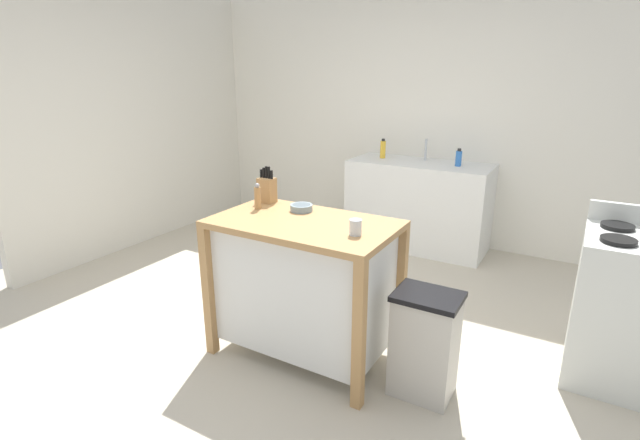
{
  "coord_description": "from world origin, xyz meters",
  "views": [
    {
      "loc": [
        1.62,
        -2.42,
        1.79
      ],
      "look_at": [
        0.17,
        0.07,
        0.87
      ],
      "focal_mm": 26.37,
      "sensor_mm": 36.0,
      "label": 1
    }
  ],
  "objects_px": {
    "bowl_ceramic_wide": "(301,207)",
    "bottle_dish_soap": "(383,149)",
    "trash_bin": "(424,344)",
    "kitchen_island": "(304,282)",
    "drinking_cup": "(356,227)",
    "stove": "(631,310)",
    "pepper_grinder": "(258,197)",
    "bottle_hand_soap": "(459,158)",
    "knife_block": "(267,189)",
    "sink_faucet": "(426,150)"
  },
  "relations": [
    {
      "from": "drinking_cup",
      "to": "pepper_grinder",
      "type": "relative_size",
      "value": 0.52
    },
    {
      "from": "drinking_cup",
      "to": "bottle_hand_soap",
      "type": "bearing_deg",
      "value": 90.91
    },
    {
      "from": "drinking_cup",
      "to": "stove",
      "type": "relative_size",
      "value": 0.09
    },
    {
      "from": "knife_block",
      "to": "trash_bin",
      "type": "relative_size",
      "value": 0.4
    },
    {
      "from": "bowl_ceramic_wide",
      "to": "trash_bin",
      "type": "xyz_separation_m",
      "value": [
        0.93,
        -0.18,
        -0.62
      ]
    },
    {
      "from": "knife_block",
      "to": "bottle_dish_soap",
      "type": "relative_size",
      "value": 1.24
    },
    {
      "from": "bottle_dish_soap",
      "to": "stove",
      "type": "distance_m",
      "value": 2.8
    },
    {
      "from": "sink_faucet",
      "to": "trash_bin",
      "type": "bearing_deg",
      "value": -71.05
    },
    {
      "from": "knife_block",
      "to": "pepper_grinder",
      "type": "relative_size",
      "value": 1.45
    },
    {
      "from": "knife_block",
      "to": "sink_faucet",
      "type": "bearing_deg",
      "value": 79.22
    },
    {
      "from": "kitchen_island",
      "to": "pepper_grinder",
      "type": "relative_size",
      "value": 6.49
    },
    {
      "from": "kitchen_island",
      "to": "bowl_ceramic_wide",
      "type": "height_order",
      "value": "bowl_ceramic_wide"
    },
    {
      "from": "drinking_cup",
      "to": "sink_faucet",
      "type": "xyz_separation_m",
      "value": [
        -0.41,
        2.48,
        0.05
      ]
    },
    {
      "from": "kitchen_island",
      "to": "trash_bin",
      "type": "xyz_separation_m",
      "value": [
        0.8,
        -0.01,
        -0.19
      ]
    },
    {
      "from": "drinking_cup",
      "to": "knife_block",
      "type": "bearing_deg",
      "value": 159.9
    },
    {
      "from": "knife_block",
      "to": "drinking_cup",
      "type": "relative_size",
      "value": 2.81
    },
    {
      "from": "drinking_cup",
      "to": "pepper_grinder",
      "type": "distance_m",
      "value": 0.79
    },
    {
      "from": "kitchen_island",
      "to": "bottle_dish_soap",
      "type": "height_order",
      "value": "bottle_dish_soap"
    },
    {
      "from": "drinking_cup",
      "to": "trash_bin",
      "type": "distance_m",
      "value": 0.77
    },
    {
      "from": "pepper_grinder",
      "to": "trash_bin",
      "type": "bearing_deg",
      "value": -3.66
    },
    {
      "from": "drinking_cup",
      "to": "pepper_grinder",
      "type": "bearing_deg",
      "value": 169.96
    },
    {
      "from": "trash_bin",
      "to": "bottle_dish_soap",
      "type": "distance_m",
      "value": 2.72
    },
    {
      "from": "drinking_cup",
      "to": "stove",
      "type": "distance_m",
      "value": 1.69
    },
    {
      "from": "pepper_grinder",
      "to": "trash_bin",
      "type": "distance_m",
      "value": 1.38
    },
    {
      "from": "trash_bin",
      "to": "kitchen_island",
      "type": "bearing_deg",
      "value": 179.49
    },
    {
      "from": "knife_block",
      "to": "pepper_grinder",
      "type": "distance_m",
      "value": 0.17
    },
    {
      "from": "pepper_grinder",
      "to": "bottle_dish_soap",
      "type": "xyz_separation_m",
      "value": [
        -0.06,
        2.24,
        -0.01
      ]
    },
    {
      "from": "pepper_grinder",
      "to": "sink_faucet",
      "type": "distance_m",
      "value": 2.37
    },
    {
      "from": "drinking_cup",
      "to": "trash_bin",
      "type": "xyz_separation_m",
      "value": [
        0.42,
        0.06,
        -0.64
      ]
    },
    {
      "from": "bowl_ceramic_wide",
      "to": "stove",
      "type": "relative_size",
      "value": 0.14
    },
    {
      "from": "bowl_ceramic_wide",
      "to": "knife_block",
      "type": "bearing_deg",
      "value": 169.22
    },
    {
      "from": "knife_block",
      "to": "sink_faucet",
      "type": "height_order",
      "value": "knife_block"
    },
    {
      "from": "stove",
      "to": "knife_block",
      "type": "bearing_deg",
      "value": -167.52
    },
    {
      "from": "bowl_ceramic_wide",
      "to": "bottle_dish_soap",
      "type": "relative_size",
      "value": 0.71
    },
    {
      "from": "trash_bin",
      "to": "knife_block",
      "type": "bearing_deg",
      "value": 169.05
    },
    {
      "from": "pepper_grinder",
      "to": "bottle_dish_soap",
      "type": "height_order",
      "value": "bottle_dish_soap"
    },
    {
      "from": "kitchen_island",
      "to": "bottle_dish_soap",
      "type": "distance_m",
      "value": 2.4
    },
    {
      "from": "kitchen_island",
      "to": "sink_faucet",
      "type": "distance_m",
      "value": 2.46
    },
    {
      "from": "kitchen_island",
      "to": "knife_block",
      "type": "relative_size",
      "value": 4.47
    },
    {
      "from": "bowl_ceramic_wide",
      "to": "sink_faucet",
      "type": "bearing_deg",
      "value": 87.54
    },
    {
      "from": "knife_block",
      "to": "trash_bin",
      "type": "height_order",
      "value": "knife_block"
    },
    {
      "from": "bowl_ceramic_wide",
      "to": "drinking_cup",
      "type": "xyz_separation_m",
      "value": [
        0.51,
        -0.24,
        0.02
      ]
    },
    {
      "from": "pepper_grinder",
      "to": "stove",
      "type": "distance_m",
      "value": 2.35
    },
    {
      "from": "drinking_cup",
      "to": "trash_bin",
      "type": "height_order",
      "value": "drinking_cup"
    },
    {
      "from": "bowl_ceramic_wide",
      "to": "trash_bin",
      "type": "bearing_deg",
      "value": -11.0
    },
    {
      "from": "drinking_cup",
      "to": "bottle_hand_soap",
      "type": "distance_m",
      "value": 2.34
    },
    {
      "from": "bottle_dish_soap",
      "to": "stove",
      "type": "xyz_separation_m",
      "value": [
        2.25,
        -1.58,
        -0.53
      ]
    },
    {
      "from": "bowl_ceramic_wide",
      "to": "pepper_grinder",
      "type": "distance_m",
      "value": 0.3
    },
    {
      "from": "stove",
      "to": "drinking_cup",
      "type": "bearing_deg",
      "value": -150.48
    },
    {
      "from": "bottle_dish_soap",
      "to": "stove",
      "type": "height_order",
      "value": "bottle_dish_soap"
    }
  ]
}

